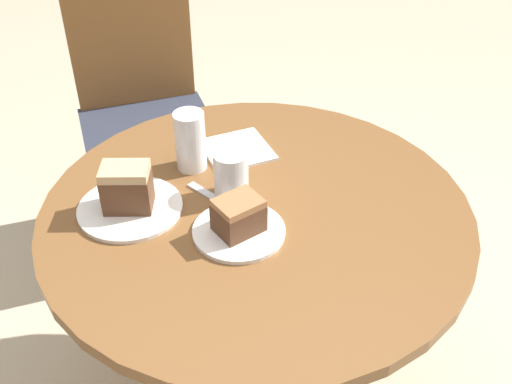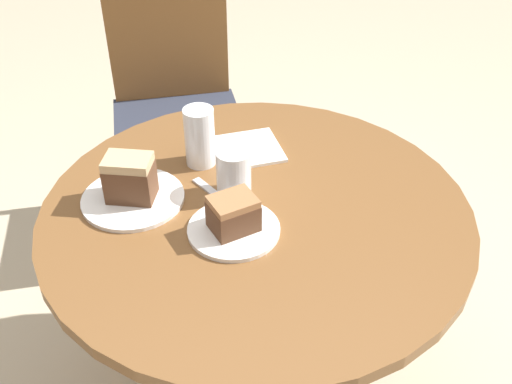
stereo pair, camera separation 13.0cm
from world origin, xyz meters
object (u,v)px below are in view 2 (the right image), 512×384
chair (177,110)px  plate_far (133,198)px  cake_slice_far (130,178)px  glass_water (200,139)px  cake_slice_near (233,214)px  plate_near (234,229)px  glass_lemonade (234,175)px

chair → plate_far: bearing=-100.6°
cake_slice_far → glass_water: (0.16, 0.13, 0.01)m
cake_slice_near → plate_far: bearing=145.8°
chair → plate_near: 1.01m
cake_slice_far → cake_slice_near: bearing=-34.2°
chair → cake_slice_far: bearing=-100.6°
plate_near → cake_slice_near: bearing=0.0°
chair → cake_slice_far: 0.90m
cake_slice_far → glass_lemonade: size_ratio=1.06×
cake_slice_near → glass_lemonade: bearing=82.1°
chair → glass_water: bearing=-88.9°
glass_lemonade → glass_water: bearing=114.8°
chair → glass_lemonade: 0.90m
chair → plate_far: size_ratio=3.84×
cake_slice_near → cake_slice_far: 0.25m
cake_slice_near → glass_lemonade: size_ratio=1.01×
glass_lemonade → chair: bearing=97.0°
chair → glass_water: chair is taller
cake_slice_far → glass_water: size_ratio=0.81×
plate_near → cake_slice_far: (-0.21, 0.14, 0.06)m
cake_slice_near → glass_water: 0.27m
chair → glass_lemonade: size_ratio=7.87×
glass_water → glass_lemonade: bearing=-65.2°
glass_lemonade → plate_near: bearing=-97.9°
glass_lemonade → plate_far: bearing=177.5°
cake_slice_near → cake_slice_far: (-0.21, 0.14, 0.01)m
cake_slice_near → cake_slice_far: size_ratio=0.95×
glass_water → chair: bearing=93.3°
chair → glass_lemonade: (0.10, -0.84, 0.29)m
plate_far → glass_lemonade: 0.23m
plate_near → glass_water: 0.28m
chair → cake_slice_far: chair is taller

